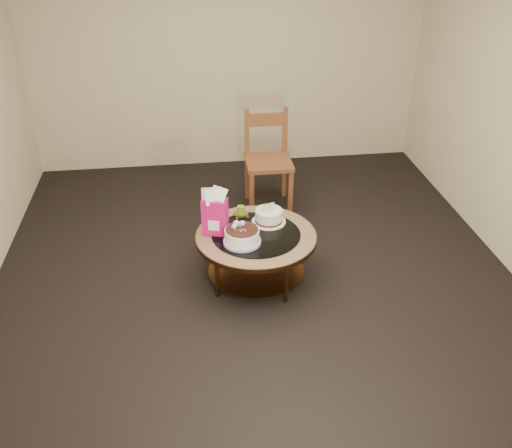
{
  "coord_description": "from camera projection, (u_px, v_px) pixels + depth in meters",
  "views": [
    {
      "loc": [
        -0.53,
        -3.99,
        2.93
      ],
      "look_at": [
        0.0,
        0.02,
        0.54
      ],
      "focal_mm": 40.0,
      "sensor_mm": 36.0,
      "label": 1
    }
  ],
  "objects": [
    {
      "name": "room_walls",
      "position": [
        256.0,
        108.0,
        4.18
      ],
      "size": [
        4.52,
        5.02,
        2.61
      ],
      "color": "beige",
      "rests_on": "ground"
    },
    {
      "name": "gift_bag",
      "position": [
        215.0,
        212.0,
        4.64
      ],
      "size": [
        0.23,
        0.19,
        0.41
      ],
      "rotation": [
        0.0,
        0.0,
        -0.31
      ],
      "color": "#DC1460",
      "rests_on": "coffee_table"
    },
    {
      "name": "cream_cake",
      "position": [
        269.0,
        216.0,
        4.86
      ],
      "size": [
        0.29,
        0.29,
        0.18
      ],
      "rotation": [
        0.0,
        0.0,
        0.28
      ],
      "color": "white",
      "rests_on": "coffee_table"
    },
    {
      "name": "decorated_cake",
      "position": [
        242.0,
        237.0,
        4.58
      ],
      "size": [
        0.31,
        0.31,
        0.18
      ],
      "rotation": [
        0.0,
        0.0,
        -0.43
      ],
      "color": "#BD9EDF",
      "rests_on": "coffee_table"
    },
    {
      "name": "pillar_candle",
      "position": [
        241.0,
        212.0,
        4.98
      ],
      "size": [
        0.13,
        0.13,
        0.1
      ],
      "rotation": [
        0.0,
        0.0,
        0.15
      ],
      "color": "tan",
      "rests_on": "coffee_table"
    },
    {
      "name": "ground",
      "position": [
        256.0,
        279.0,
        4.96
      ],
      "size": [
        5.0,
        5.0,
        0.0
      ],
      "primitive_type": "plane",
      "color": "black",
      "rests_on": "ground"
    },
    {
      "name": "coffee_table",
      "position": [
        256.0,
        242.0,
        4.77
      ],
      "size": [
        1.02,
        1.02,
        0.46
      ],
      "color": "#523017",
      "rests_on": "ground"
    },
    {
      "name": "dining_chair",
      "position": [
        268.0,
        160.0,
        5.89
      ],
      "size": [
        0.47,
        0.47,
        1.01
      ],
      "rotation": [
        0.0,
        0.0,
        -0.0
      ],
      "color": "brown",
      "rests_on": "ground"
    }
  ]
}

